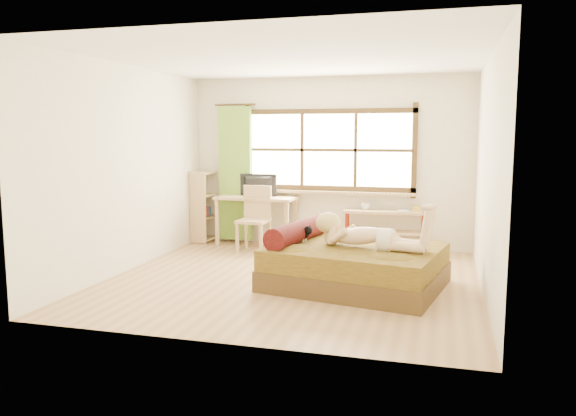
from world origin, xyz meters
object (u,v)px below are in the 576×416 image
(chair, at_px, (255,215))
(bed, at_px, (352,264))
(woman, at_px, (368,223))
(kitten, at_px, (299,232))
(bookshelf, at_px, (205,206))
(desk, at_px, (256,203))
(pipe_shelf, at_px, (385,221))

(chair, bearing_deg, bed, -42.06)
(woman, xyz_separation_m, chair, (-1.98, 1.76, -0.22))
(kitten, bearing_deg, bed, 3.30)
(bookshelf, bearing_deg, bed, -33.88)
(desk, xyz_separation_m, pipe_shelf, (2.07, 0.12, -0.23))
(kitten, distance_m, bookshelf, 2.99)
(desk, xyz_separation_m, bookshelf, (-0.95, 0.10, -0.09))
(bed, height_order, chair, chair)
(bed, height_order, kitten, bed)
(woman, bearing_deg, pipe_shelf, 101.41)
(pipe_shelf, xyz_separation_m, bookshelf, (-3.02, -0.02, 0.14))
(woman, relative_size, bookshelf, 1.15)
(kitten, relative_size, bookshelf, 0.25)
(chair, relative_size, bookshelf, 0.85)
(desk, bearing_deg, bed, -45.94)
(kitten, bearing_deg, woman, 1.21)
(kitten, relative_size, chair, 0.29)
(woman, height_order, bookshelf, bookshelf)
(kitten, xyz_separation_m, chair, (-1.11, 1.61, -0.04))
(bed, xyz_separation_m, kitten, (-0.67, 0.09, 0.34))
(kitten, bearing_deg, bookshelf, 147.36)
(bed, xyz_separation_m, desk, (-1.89, 2.05, 0.43))
(woman, xyz_separation_m, pipe_shelf, (-0.02, 2.23, -0.31))
(bed, xyz_separation_m, chair, (-1.78, 1.70, 0.30))
(desk, bearing_deg, kitten, -56.78)
(woman, bearing_deg, bed, 174.29)
(bed, height_order, bookshelf, bookshelf)
(pipe_shelf, bearing_deg, desk, -179.99)
(desk, distance_m, chair, 0.40)
(bookshelf, bearing_deg, desk, -2.66)
(chair, bearing_deg, pipe_shelf, 15.20)
(woman, distance_m, desk, 2.97)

